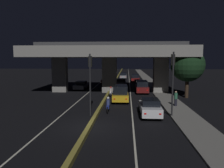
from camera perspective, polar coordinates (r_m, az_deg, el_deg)
ground_plane at (r=16.57m, az=-5.66°, el=-11.10°), size 200.00×200.00×0.00m
lane_line_left_inner at (r=51.16m, az=-2.58°, el=0.82°), size 0.12×126.00×0.00m
lane_line_right_inner at (r=50.82m, az=4.55°, el=0.77°), size 0.12×126.00×0.00m
median_divider at (r=50.88m, az=0.97°, el=0.97°), size 0.31×126.00×0.31m
sidewalk_right at (r=44.14m, az=10.56°, el=-0.09°), size 2.50×126.00×0.12m
elevated_overpass at (r=33.05m, az=-0.67°, el=7.67°), size 23.26×12.32×7.62m
traffic_light_left_of_median at (r=19.29m, az=-5.71°, el=2.64°), size 0.30×0.49×5.48m
traffic_light_right_of_median at (r=19.40m, az=15.60°, el=2.76°), size 0.30×0.49×5.64m
street_lamp at (r=39.08m, az=10.45°, el=5.39°), size 1.94×0.32×7.34m
car_white_lead at (r=19.70m, az=9.89°, el=-5.98°), size 1.85×4.26×1.54m
car_taxi_yellow_second at (r=25.86m, az=2.18°, el=-2.43°), size 2.11×4.13×1.94m
car_dark_red_third at (r=32.92m, az=7.80°, el=-0.67°), size 1.93×4.33×1.83m
car_grey_fourth at (r=41.07m, az=2.42°, el=0.45°), size 2.02×4.41×1.41m
car_dark_red_fifth at (r=49.13m, az=6.14°, el=1.60°), size 2.08×4.09×1.70m
car_silver_sixth at (r=57.34m, az=2.98°, el=2.25°), size 1.87×4.36×1.60m
car_grey_lead_oncoming at (r=36.37m, az=-8.03°, el=-0.38°), size 2.04×4.10×1.44m
car_dark_red_second_oncoming at (r=44.90m, az=-1.39°, el=1.00°), size 2.11×4.43×1.44m
motorcycle_blue_filtering_near at (r=20.87m, az=-1.03°, el=-5.65°), size 0.32×1.94×1.46m
motorcycle_white_filtering_mid at (r=29.62m, az=-0.34°, el=-2.13°), size 0.32×1.82×1.34m
pedestrian_on_sidewalk at (r=23.86m, az=16.31°, el=-3.66°), size 0.35×0.35×1.59m
roadside_tree_kerbside_near at (r=29.86m, az=19.16°, el=4.67°), size 4.31×4.31×6.43m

